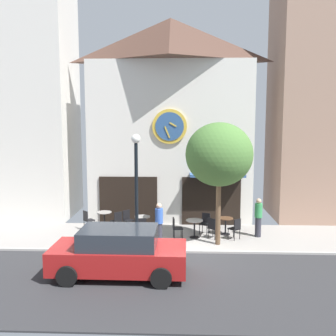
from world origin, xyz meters
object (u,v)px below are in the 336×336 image
Objects in this scene: cafe_chair_mid_row at (205,222)px; cafe_chair_outer at (128,218)px; parked_car_red at (119,252)px; street_tree at (219,155)px; cafe_chair_under_awning at (87,219)px; cafe_chair_facing_street at (213,227)px; cafe_table_rightmost at (142,221)px; cafe_table_near_curb at (104,217)px; cafe_chair_by_entrance at (142,226)px; cafe_chair_near_tree at (176,226)px; pedestrian_green at (258,217)px; cafe_table_near_door at (194,225)px; cafe_chair_left_end at (236,227)px; street_lamp at (136,189)px; cafe_chair_near_lamp at (117,220)px; cafe_table_center_left at (226,223)px; pedestrian_blue at (159,223)px.

cafe_chair_mid_row is 1.00× the size of cafe_chair_outer.
cafe_chair_outer is at bearing 95.20° from parked_car_red.
street_tree is 5.44× the size of cafe_chair_under_awning.
cafe_chair_facing_street is (-0.14, 0.71, -3.09)m from street_tree.
cafe_table_rightmost is 0.82× the size of cafe_chair_facing_street.
parked_car_red is (1.59, -5.37, 0.23)m from cafe_table_near_curb.
parked_car_red is at bearing -73.52° from cafe_table_near_curb.
cafe_chair_by_entrance is 1.45m from cafe_chair_near_tree.
pedestrian_green is at bearing -4.60° from cafe_table_rightmost.
cafe_table_near_door is at bearing -17.69° from cafe_table_near_curb.
cafe_chair_under_awning is 6.64m from cafe_chair_left_end.
cafe_chair_near_lamp is at bearing 122.13° from street_lamp.
cafe_chair_near_tree reaches higher than cafe_table_near_door.
pedestrian_green is at bearing 24.18° from cafe_chair_left_end.
street_tree reaches higher than cafe_chair_by_entrance.
parked_car_red is (-3.92, -4.57, 0.26)m from cafe_table_center_left.
street_lamp is 3.68m from cafe_chair_mid_row.
cafe_table_near_door is 0.18× the size of parked_car_red.
cafe_chair_near_lamp is (-3.46, 0.83, -0.02)m from cafe_table_near_door.
cafe_chair_mid_row reaches higher than cafe_table_rightmost.
cafe_chair_near_lamp is 2.63m from pedestrian_blue.
cafe_table_center_left is 4.42m from cafe_chair_outer.
pedestrian_green is at bearing 31.02° from street_tree.
cafe_table_rightmost is at bearing 150.96° from cafe_chair_near_tree.
cafe_chair_near_tree is 1.51m from cafe_chair_mid_row.
cafe_table_near_curb is 5.56m from cafe_table_center_left.
street_lamp reaches higher than pedestrian_green.
cafe_chair_outer is at bearing 121.18° from cafe_chair_by_entrance.
cafe_table_near_curb is at bearing 171.29° from pedestrian_green.
pedestrian_green is (5.08, 1.20, -1.39)m from street_lamp.
street_lamp reaches higher than cafe_chair_near_tree.
cafe_table_near_curb is at bearing 165.49° from cafe_chair_left_end.
cafe_chair_under_awning is 1.00× the size of cafe_chair_outer.
street_tree reaches higher than pedestrian_green.
cafe_chair_mid_row is 2.29m from pedestrian_green.
cafe_table_near_door is at bearing 57.86° from parked_car_red.
street_tree reaches higher than cafe_table_rightmost.
cafe_chair_mid_row is (2.73, 0.84, 0.00)m from cafe_chair_by_entrance.
cafe_chair_under_awning is at bearing 114.51° from parked_car_red.
cafe_table_near_door is at bearing 137.84° from street_tree.
cafe_chair_near_lamp is 1.00× the size of cafe_chair_by_entrance.
pedestrian_blue is (1.56, -1.92, 0.33)m from cafe_chair_outer.
pedestrian_blue reaches higher than cafe_chair_under_awning.
cafe_table_center_left is 0.82× the size of cafe_chair_mid_row.
cafe_chair_by_entrance is (-3.15, 0.62, -3.09)m from street_tree.
parked_car_red is at bearing -137.05° from street_tree.
cafe_chair_under_awning reaches higher than cafe_table_near_curb.
cafe_chair_by_entrance is at bearing -86.29° from cafe_table_rightmost.
pedestrian_blue is at bearing -179.79° from street_tree.
cafe_chair_under_awning and cafe_chair_facing_street have the same top height.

